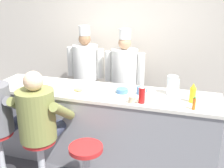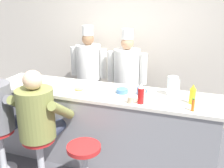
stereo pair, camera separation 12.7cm
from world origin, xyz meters
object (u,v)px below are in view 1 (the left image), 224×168
object	(u,v)px
hot_sauce_bottle_orange	(194,104)
diner_seated_olive	(39,118)
water_pitcher_clear	(172,85)
coffee_mug_tan	(132,99)
cereal_bowl	(122,91)
empty_stool_round	(86,162)
coffee_mug_blue	(141,90)
mustard_bottle_yellow	(193,93)
cook_in_whites_near	(86,70)
cook_in_whites_far	(124,76)
ketchup_bottle_red	(142,94)
breakfast_plate	(79,91)

from	to	relation	value
hot_sauce_bottle_orange	diner_seated_olive	distance (m)	1.73
water_pitcher_clear	coffee_mug_tan	bearing A→B (deg)	-135.58
water_pitcher_clear	cereal_bowl	xyz separation A→B (m)	(-0.60, -0.12, -0.09)
cereal_bowl	empty_stool_round	distance (m)	0.96
hot_sauce_bottle_orange	coffee_mug_blue	xyz separation A→B (m)	(-0.64, 0.30, -0.02)
mustard_bottle_yellow	cook_in_whites_near	xyz separation A→B (m)	(-1.78, 1.13, -0.18)
hot_sauce_bottle_orange	cook_in_whites_far	world-z (taller)	cook_in_whites_far
ketchup_bottle_red	coffee_mug_blue	bearing A→B (deg)	103.59
breakfast_plate	cook_in_whites_far	world-z (taller)	cook_in_whites_far
cereal_bowl	diner_seated_olive	distance (m)	1.06
mustard_bottle_yellow	cook_in_whites_far	distance (m)	1.50
coffee_mug_blue	cook_in_whites_near	size ratio (longest dim) A/B	0.08
mustard_bottle_yellow	coffee_mug_tan	world-z (taller)	mustard_bottle_yellow
hot_sauce_bottle_orange	diner_seated_olive	size ratio (longest dim) A/B	0.10
breakfast_plate	cereal_bowl	size ratio (longest dim) A/B	1.78
mustard_bottle_yellow	coffee_mug_blue	distance (m)	0.63
ketchup_bottle_red	cook_in_whites_near	size ratio (longest dim) A/B	0.14
empty_stool_round	cook_in_whites_near	xyz separation A→B (m)	(-0.71, 1.76, 0.53)
coffee_mug_blue	cook_in_whites_far	distance (m)	1.06
hot_sauce_bottle_orange	cook_in_whites_far	bearing A→B (deg)	131.01
coffee_mug_blue	empty_stool_round	distance (m)	1.07
hot_sauce_bottle_orange	diner_seated_olive	world-z (taller)	diner_seated_olive
water_pitcher_clear	coffee_mug_blue	world-z (taller)	water_pitcher_clear
hot_sauce_bottle_orange	breakfast_plate	size ratio (longest dim) A/B	0.53
water_pitcher_clear	cereal_bowl	size ratio (longest dim) A/B	1.58
mustard_bottle_yellow	coffee_mug_blue	world-z (taller)	mustard_bottle_yellow
coffee_mug_tan	breakfast_plate	bearing A→B (deg)	168.96
breakfast_plate	coffee_mug_blue	world-z (taller)	coffee_mug_blue
coffee_mug_blue	empty_stool_round	xyz separation A→B (m)	(-0.45, -0.71, -0.65)
water_pitcher_clear	mustard_bottle_yellow	bearing A→B (deg)	-37.93
ketchup_bottle_red	water_pitcher_clear	size ratio (longest dim) A/B	1.01
ketchup_bottle_red	coffee_mug_blue	world-z (taller)	ketchup_bottle_red
water_pitcher_clear	empty_stool_round	world-z (taller)	water_pitcher_clear
water_pitcher_clear	coffee_mug_blue	bearing A→B (deg)	-164.60
hot_sauce_bottle_orange	cook_in_whites_near	distance (m)	2.25
ketchup_bottle_red	mustard_bottle_yellow	xyz separation A→B (m)	(0.55, 0.19, -0.00)
cook_in_whites_far	cook_in_whites_near	bearing A→B (deg)	172.58
coffee_mug_tan	ketchup_bottle_red	bearing A→B (deg)	13.56
mustard_bottle_yellow	coffee_mug_blue	size ratio (longest dim) A/B	1.74
water_pitcher_clear	diner_seated_olive	xyz separation A→B (m)	(-1.41, -0.78, -0.28)
cook_in_whites_far	empty_stool_round	bearing A→B (deg)	-90.19
coffee_mug_blue	cook_in_whites_near	distance (m)	1.57
mustard_bottle_yellow	empty_stool_round	size ratio (longest dim) A/B	0.38
cook_in_whites_near	cereal_bowl	bearing A→B (deg)	-48.78
cook_in_whites_near	ketchup_bottle_red	bearing A→B (deg)	-47.03
water_pitcher_clear	cook_in_whites_near	xyz separation A→B (m)	(-1.53, 0.94, -0.19)
diner_seated_olive	cook_in_whites_far	world-z (taller)	cook_in_whites_far
ketchup_bottle_red	empty_stool_round	distance (m)	0.98
hot_sauce_bottle_orange	cook_in_whites_far	distance (m)	1.66
ketchup_bottle_red	cereal_bowl	world-z (taller)	ketchup_bottle_red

